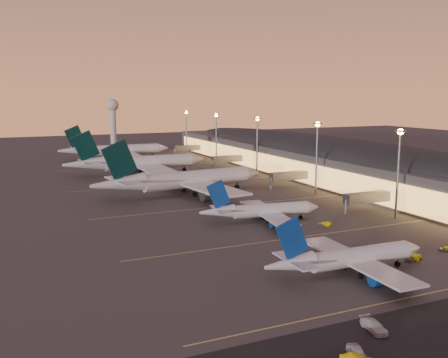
# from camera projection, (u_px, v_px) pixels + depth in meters

# --- Properties ---
(ground) EXTENTS (700.00, 700.00, 0.00)m
(ground) POSITION_uv_depth(u_px,v_px,m) (288.00, 232.00, 129.24)
(ground) COLOR #3D3A38
(airliner_narrow_south) EXTENTS (36.40, 32.46, 13.03)m
(airliner_narrow_south) POSITION_uv_depth(u_px,v_px,m) (348.00, 258.00, 98.24)
(airliner_narrow_south) COLOR silver
(airliner_narrow_south) RESTS_ON ground
(airliner_narrow_north) EXTENTS (35.28, 31.80, 12.60)m
(airliner_narrow_north) POSITION_uv_depth(u_px,v_px,m) (261.00, 211.00, 139.25)
(airliner_narrow_north) COLOR silver
(airliner_narrow_north) RESTS_ON ground
(airliner_wide_near) EXTENTS (65.91, 60.49, 21.09)m
(airliner_wide_near) POSITION_uv_depth(u_px,v_px,m) (183.00, 180.00, 176.15)
(airliner_wide_near) COLOR silver
(airliner_wide_near) RESTS_ON ground
(airliner_wide_mid) EXTENTS (64.02, 58.13, 20.54)m
(airliner_wide_mid) POSITION_uv_depth(u_px,v_px,m) (137.00, 163.00, 222.09)
(airliner_wide_mid) COLOR silver
(airliner_wide_mid) RESTS_ON ground
(airliner_wide_far) EXTENTS (60.54, 55.02, 19.40)m
(airliner_wide_far) POSITION_uv_depth(u_px,v_px,m) (115.00, 150.00, 276.12)
(airliner_wide_far) COLOR silver
(airliner_wide_far) RESTS_ON ground
(terminal_building) EXTENTS (56.35, 255.00, 17.46)m
(terminal_building) POSITION_uv_depth(u_px,v_px,m) (323.00, 156.00, 218.00)
(terminal_building) COLOR #48484D
(terminal_building) RESTS_ON ground
(light_masts) EXTENTS (2.20, 217.20, 25.90)m
(light_masts) POSITION_uv_depth(u_px,v_px,m) (281.00, 140.00, 199.35)
(light_masts) COLOR gray
(light_masts) RESTS_ON ground
(radar_tower) EXTENTS (9.00, 9.00, 32.50)m
(radar_tower) POSITION_uv_depth(u_px,v_px,m) (113.00, 114.00, 363.33)
(radar_tower) COLOR silver
(radar_tower) RESTS_ON ground
(lane_markings) EXTENTS (90.00, 180.36, 0.00)m
(lane_markings) POSITION_uv_depth(u_px,v_px,m) (225.00, 202.00, 165.19)
(lane_markings) COLOR #D8C659
(lane_markings) RESTS_ON ground
(baggage_tug_a) EXTENTS (3.44, 2.21, 0.96)m
(baggage_tug_a) POSITION_uv_depth(u_px,v_px,m) (447.00, 249.00, 113.61)
(baggage_tug_a) COLOR #E9D301
(baggage_tug_a) RESTS_ON ground
(baggage_tug_b) EXTENTS (4.13, 2.38, 1.16)m
(baggage_tug_b) POSITION_uv_depth(u_px,v_px,m) (413.00, 258.00, 106.98)
(baggage_tug_b) COLOR #E9D301
(baggage_tug_b) RESTS_ON ground
(baggage_tug_c) EXTENTS (3.51, 1.81, 1.00)m
(baggage_tug_c) POSITION_uv_depth(u_px,v_px,m) (325.00, 224.00, 135.47)
(baggage_tug_c) COLOR #E9D301
(baggage_tug_c) RESTS_ON ground
(service_van_a) EXTENTS (3.99, 5.61, 1.78)m
(service_van_a) POSITION_uv_depth(u_px,v_px,m) (357.00, 355.00, 66.63)
(service_van_a) COLOR silver
(service_van_a) RESTS_ON ground
(service_van_c) EXTENTS (2.77, 5.58, 1.56)m
(service_van_c) POSITION_uv_depth(u_px,v_px,m) (374.00, 326.00, 75.16)
(service_van_c) COLOR silver
(service_van_c) RESTS_ON ground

